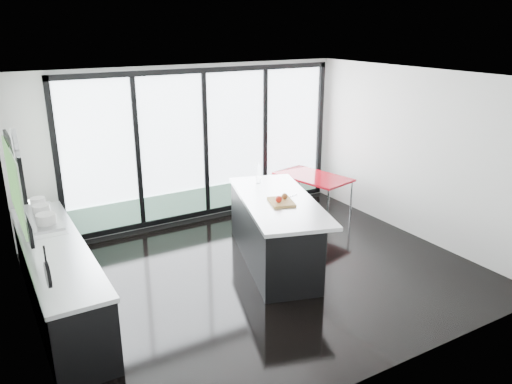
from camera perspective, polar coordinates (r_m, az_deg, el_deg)
floor at (r=7.36m, az=0.51°, el=-9.29°), size 6.00×5.00×0.00m
ceiling at (r=6.53m, az=0.59°, el=12.94°), size 6.00×5.00×0.00m
wall_back at (r=9.08m, az=-5.99°, el=4.69°), size 6.00×0.09×2.80m
wall_front at (r=4.99m, az=15.54°, el=-6.41°), size 6.00×0.00×2.80m
wall_left at (r=6.16m, az=-25.37°, el=-1.08°), size 0.26×5.00×2.80m
wall_right at (r=8.69m, az=17.84°, el=4.12°), size 0.00×5.00×2.80m
counter_cabinets at (r=6.72m, az=-21.62°, el=-9.18°), size 0.69×3.24×1.36m
island at (r=7.52m, az=1.92°, el=-4.38°), size 1.71×2.64×1.30m
bar_stool_near at (r=7.56m, az=4.64°, el=-5.30°), size 0.61×0.61×0.77m
bar_stool_far at (r=7.79m, az=4.95°, el=-4.72°), size 0.53×0.53×0.73m
red_table at (r=9.52m, az=6.46°, el=-0.30°), size 1.10×1.54×0.75m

